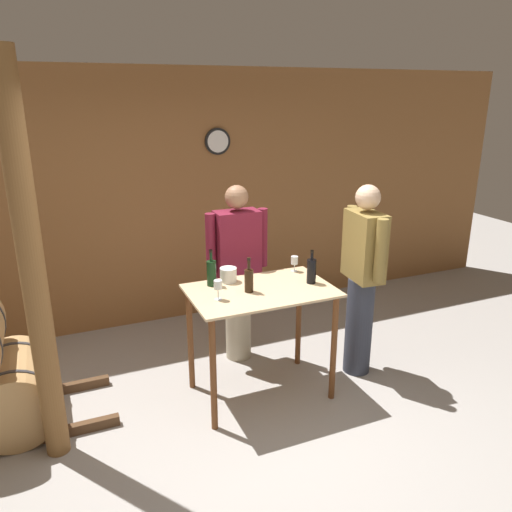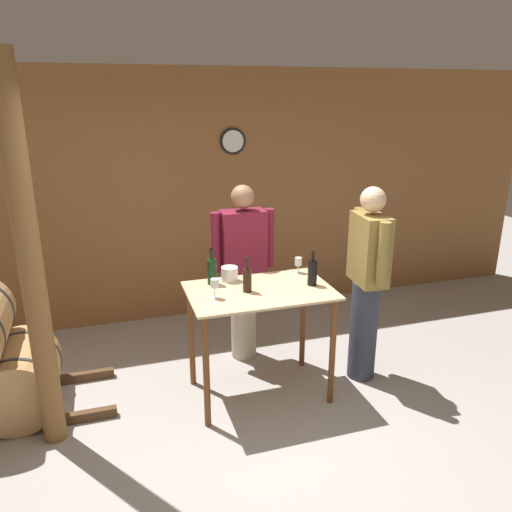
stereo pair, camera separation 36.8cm
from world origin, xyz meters
TOP-DOWN VIEW (x-y plane):
  - ground_plane at (0.00, 0.00)m, footprint 14.00×14.00m
  - back_wall at (0.00, 2.45)m, footprint 8.40×0.08m
  - tasting_table at (0.14, 0.66)m, footprint 1.15×0.73m
  - wooden_post at (-1.48, 0.55)m, footprint 0.16×0.16m
  - wine_bottle_far_left at (-0.19, 0.89)m, footprint 0.08×0.08m
  - wine_bottle_left at (0.03, 0.65)m, footprint 0.07×0.07m
  - wine_bottle_center at (0.58, 0.63)m, footprint 0.08×0.08m
  - wine_glass_near_left at (-0.24, 0.60)m, footprint 0.06×0.06m
  - wine_glass_near_center at (0.58, 0.93)m, footprint 0.06×0.06m
  - ice_bucket at (-0.04, 0.92)m, footprint 0.14×0.14m
  - person_host at (0.19, 1.31)m, footprint 0.59×0.24m
  - person_visitor_with_scarf at (1.09, 0.64)m, footprint 0.25×0.59m

SIDE VIEW (x-z plane):
  - ground_plane at x=0.00m, z-range 0.00..0.00m
  - tasting_table at x=0.14m, z-range 0.29..1.24m
  - person_host at x=0.19m, z-range 0.05..1.72m
  - person_visitor_with_scarf at x=1.09m, z-range 0.05..1.77m
  - ice_bucket at x=-0.04m, z-range 0.95..1.06m
  - wine_glass_near_center at x=0.58m, z-range 0.97..1.11m
  - wine_bottle_left at x=0.03m, z-range 0.91..1.19m
  - wine_bottle_center at x=0.58m, z-range 0.91..1.19m
  - wine_bottle_far_left at x=-0.19m, z-range 0.91..1.21m
  - wine_glass_near_left at x=-0.24m, z-range 0.98..1.14m
  - wooden_post at x=-1.48m, z-range 0.00..2.70m
  - back_wall at x=0.00m, z-range 0.00..2.70m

